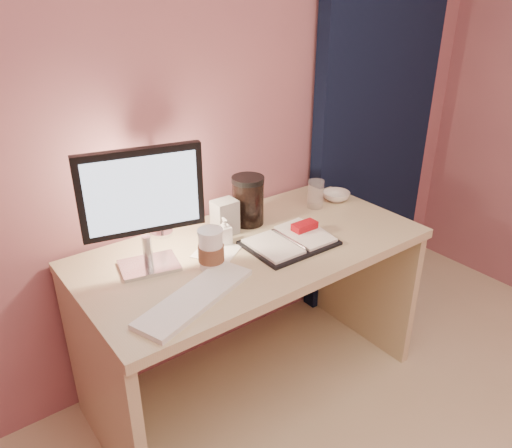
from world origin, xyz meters
TOP-DOWN VIEW (x-y plane):
  - room at (0.95, 1.69)m, footprint 3.50×3.50m
  - desk at (0.00, 1.45)m, footprint 1.40×0.70m
  - monitor at (-0.41, 1.47)m, footprint 0.43×0.20m
  - keyboard at (-0.38, 1.19)m, footprint 0.49×0.29m
  - planner at (0.13, 1.30)m, footprint 0.35×0.26m
  - paper_a at (0.24, 1.38)m, footprint 0.15×0.15m
  - paper_b at (0.24, 1.32)m, footprint 0.17×0.17m
  - paper_c at (-0.15, 1.42)m, footprint 0.22×0.22m
  - coffee_cup at (-0.23, 1.33)m, footprint 0.10×0.10m
  - clear_cup at (0.46, 1.51)m, footprint 0.07×0.07m
  - bowl at (0.59, 1.51)m, footprint 0.14×0.14m
  - lotion_bottle at (-0.08, 1.46)m, footprint 0.06×0.06m
  - dark_jar at (0.11, 1.56)m, footprint 0.13×0.13m
  - product_box at (-0.03, 1.53)m, footprint 0.10×0.08m
  - desk_lamp at (-0.22, 1.59)m, footprint 0.14×0.24m

SIDE VIEW (x-z plane):
  - desk at x=0.00m, z-range 0.14..0.87m
  - paper_a at x=0.24m, z-range 0.73..0.73m
  - paper_b at x=0.24m, z-range 0.73..0.73m
  - paper_c at x=-0.15m, z-range 0.73..0.73m
  - keyboard at x=-0.38m, z-range 0.73..0.75m
  - planner at x=0.13m, z-range 0.72..0.77m
  - bowl at x=0.59m, z-range 0.73..0.77m
  - lotion_bottle at x=-0.08m, z-range 0.73..0.84m
  - clear_cup at x=0.46m, z-range 0.73..0.86m
  - coffee_cup at x=-0.23m, z-range 0.73..0.88m
  - product_box at x=-0.03m, z-range 0.73..0.88m
  - dark_jar at x=0.11m, z-range 0.73..0.92m
  - desk_lamp at x=-0.22m, z-range 0.78..1.18m
  - monitor at x=-0.41m, z-range 0.77..1.23m
  - room at x=0.95m, z-range -0.61..2.89m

